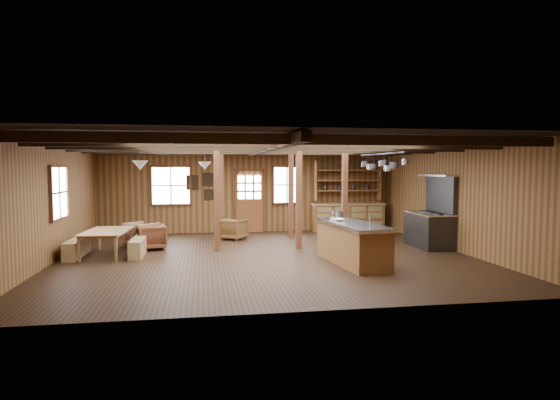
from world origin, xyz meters
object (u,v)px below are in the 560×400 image
armchair_b (234,229)px  kitchen_island (352,243)px  dining_table (108,243)px  armchair_a (151,237)px  armchair_c (142,234)px  commercial_range (431,224)px

armchair_b → kitchen_island: bearing=155.8°
dining_table → armchair_a: 1.22m
armchair_a → dining_table: bearing=22.9°
kitchen_island → armchair_c: bearing=140.6°
kitchen_island → dining_table: (-5.70, 1.92, -0.16)m
kitchen_island → armchair_b: bearing=114.4°
armchair_a → armchair_c: (-0.32, 0.58, 0.01)m
commercial_range → dining_table: commercial_range is taller
armchair_b → armchair_c: 2.73m
armchair_b → commercial_range: bearing=-168.5°
kitchen_island → armchair_b: (-2.45, 4.05, -0.16)m
commercial_range → armchair_a: size_ratio=2.75×
dining_table → armchair_c: 1.48m
kitchen_island → armchair_a: 5.44m
kitchen_island → armchair_b: kitchen_island is taller
commercial_range → armchair_a: commercial_range is taller
kitchen_island → armchair_a: (-4.74, 2.67, -0.15)m
armchair_a → commercial_range: bearing=158.3°
armchair_b → armchair_a: bearing=65.7°
armchair_c → dining_table: bearing=105.4°
armchair_a → armchair_c: bearing=-76.3°
kitchen_island → commercial_range: commercial_range is taller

